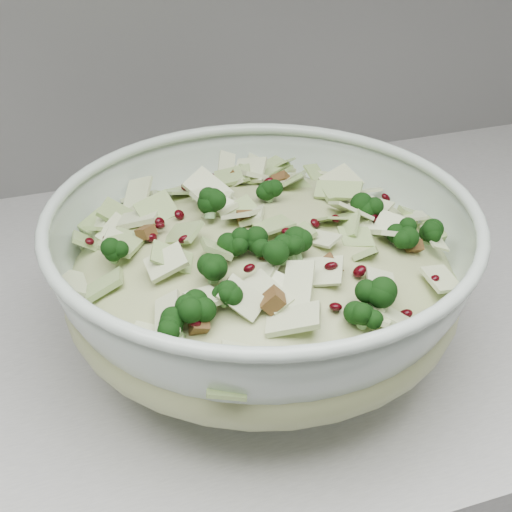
% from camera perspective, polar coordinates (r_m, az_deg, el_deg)
% --- Properties ---
extents(mixing_bowl, '(0.47, 0.47, 0.14)m').
position_cam_1_polar(mixing_bowl, '(0.60, 0.47, -1.79)').
color(mixing_bowl, silver).
rests_on(mixing_bowl, counter).
extents(salad, '(0.43, 0.43, 0.14)m').
position_cam_1_polar(salad, '(0.59, 0.48, 0.05)').
color(salad, '#B5BE82').
rests_on(salad, mixing_bowl).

